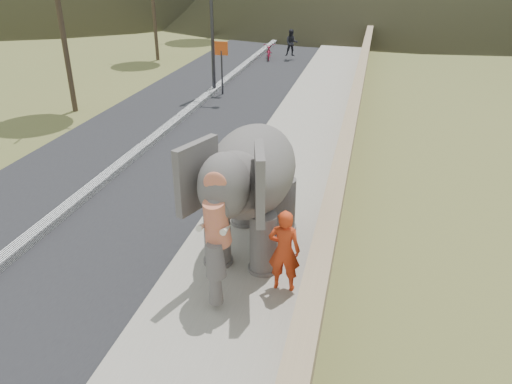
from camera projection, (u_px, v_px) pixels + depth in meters
road at (144, 150)px, 16.69m from camera, size 7.00×120.00×0.03m
median at (144, 147)px, 16.65m from camera, size 0.35×120.00×0.22m
walkway at (292, 161)px, 15.62m from camera, size 3.00×120.00×0.15m
parapet at (346, 151)px, 15.07m from camera, size 0.30×120.00×1.10m
signboard at (222, 59)px, 22.40m from camera, size 0.60×0.08×2.40m
elephant_and_man at (253, 188)px, 10.43m from camera, size 2.33×3.98×2.82m
motorcyclist at (277, 48)px, 30.27m from camera, size 2.31×1.97×1.81m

